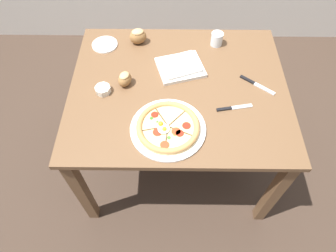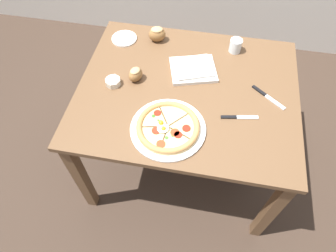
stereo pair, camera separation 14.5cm
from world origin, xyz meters
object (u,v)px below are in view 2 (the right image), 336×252
bread_piece_near (157,34)px  knife_main (239,117)px  napkin_folded (193,69)px  pizza (168,127)px  bread_piece_mid (136,74)px  knife_spare (268,97)px  water_glass (235,46)px  side_saucer (124,39)px  ramekin_bowl (113,82)px  dining_table (187,101)px

bread_piece_near → knife_main: size_ratio=0.63×
napkin_folded → pizza: bearing=-98.8°
pizza → bread_piece_mid: size_ratio=3.48×
pizza → bread_piece_near: 0.68m
napkin_folded → knife_spare: bearing=-16.5°
knife_main → water_glass: size_ratio=2.37×
knife_spare → side_saucer: 0.94m
knife_main → water_glass: bearing=85.5°
ramekin_bowl → knife_main: size_ratio=0.45×
bread_piece_near → knife_main: bearing=-44.1°
napkin_folded → water_glass: 0.31m
ramekin_bowl → water_glass: 0.76m
napkin_folded → knife_spare: (0.42, -0.12, -0.01)m
side_saucer → pizza: bearing=-57.7°
bread_piece_mid → water_glass: bearing=32.9°
bread_piece_near → side_saucer: size_ratio=0.77×
knife_spare → dining_table: bearing=-139.7°
bread_piece_near → napkin_folded: bearing=-41.5°
pizza → water_glass: bearing=65.7°
ramekin_bowl → side_saucer: (-0.04, 0.38, -0.01)m
bread_piece_mid → knife_main: 0.60m
bread_piece_near → water_glass: (0.48, -0.01, -0.01)m
pizza → napkin_folded: pizza is taller
napkin_folded → knife_spare: 0.44m
dining_table → napkin_folded: (0.01, 0.14, 0.12)m
knife_main → side_saucer: (-0.74, 0.49, 0.00)m
bread_piece_mid → side_saucer: 0.36m
pizza → napkin_folded: bearing=81.2°
knife_main → side_saucer: bearing=136.1°
side_saucer → ramekin_bowl: bearing=-83.6°
knife_spare → side_saucer: size_ratio=1.14×
water_glass → dining_table: bearing=-123.2°
bread_piece_near → knife_spare: size_ratio=0.68×
bread_piece_near → knife_spare: (0.68, -0.35, -0.04)m
bread_piece_near → knife_spare: bread_piece_near is taller
ramekin_bowl → knife_main: ramekin_bowl is taller
ramekin_bowl → bread_piece_mid: bearing=26.2°
knife_main → knife_spare: (0.14, 0.16, 0.00)m
bread_piece_mid → knife_main: (0.58, -0.16, -0.04)m
side_saucer → bread_piece_mid: bearing=-64.1°
napkin_folded → water_glass: size_ratio=3.76×
napkin_folded → bread_piece_mid: bread_piece_mid is taller
side_saucer → bread_piece_near: bearing=7.5°
knife_main → knife_spare: same height
pizza → knife_spare: (0.49, 0.30, -0.02)m
dining_table → bread_piece_mid: 0.33m
napkin_folded → knife_main: bearing=-46.3°
water_glass → side_saucer: water_glass is taller
bread_piece_mid → side_saucer: (-0.16, 0.32, -0.04)m
dining_table → bread_piece_near: 0.47m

